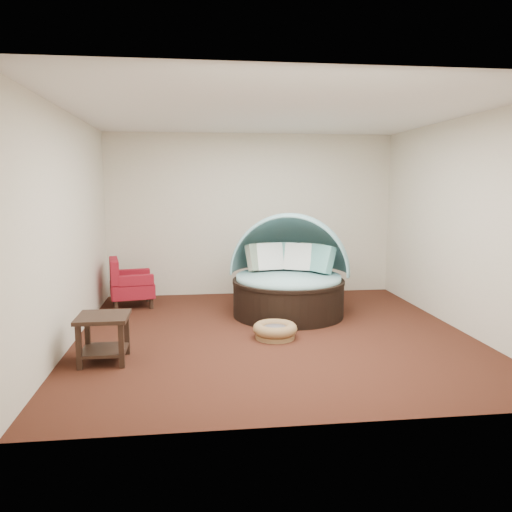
{
  "coord_description": "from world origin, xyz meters",
  "views": [
    {
      "loc": [
        -0.99,
        -6.21,
        1.92
      ],
      "look_at": [
        -0.15,
        0.6,
        0.94
      ],
      "focal_mm": 35.0,
      "sensor_mm": 36.0,
      "label": 1
    }
  ],
  "objects": [
    {
      "name": "wall_right",
      "position": [
        2.5,
        0.0,
        1.4
      ],
      "size": [
        0.0,
        5.0,
        5.0
      ],
      "primitive_type": "plane",
      "rotation": [
        1.57,
        0.0,
        -1.57
      ],
      "color": "beige",
      "rests_on": "floor"
    },
    {
      "name": "wall_back",
      "position": [
        0.0,
        2.5,
        1.4
      ],
      "size": [
        5.0,
        0.0,
        5.0
      ],
      "primitive_type": "plane",
      "rotation": [
        1.57,
        0.0,
        0.0
      ],
      "color": "beige",
      "rests_on": "floor"
    },
    {
      "name": "canopy_daybed",
      "position": [
        0.39,
        1.0,
        0.7
      ],
      "size": [
        2.07,
        2.04,
        1.51
      ],
      "rotation": [
        0.0,
        0.0,
        -0.28
      ],
      "color": "black",
      "rests_on": "floor"
    },
    {
      "name": "wall_front",
      "position": [
        0.0,
        -2.5,
        1.4
      ],
      "size": [
        5.0,
        0.0,
        5.0
      ],
      "primitive_type": "plane",
      "rotation": [
        -1.57,
        0.0,
        0.0
      ],
      "color": "beige",
      "rests_on": "floor"
    },
    {
      "name": "wall_left",
      "position": [
        -2.5,
        0.0,
        1.4
      ],
      "size": [
        0.0,
        5.0,
        5.0
      ],
      "primitive_type": "plane",
      "rotation": [
        1.57,
        0.0,
        1.57
      ],
      "color": "beige",
      "rests_on": "floor"
    },
    {
      "name": "ceiling",
      "position": [
        0.0,
        0.0,
        2.8
      ],
      "size": [
        5.0,
        5.0,
        0.0
      ],
      "primitive_type": "plane",
      "rotation": [
        3.14,
        0.0,
        0.0
      ],
      "color": "white",
      "rests_on": "wall_back"
    },
    {
      "name": "floor",
      "position": [
        0.0,
        0.0,
        0.0
      ],
      "size": [
        5.0,
        5.0,
        0.0
      ],
      "primitive_type": "plane",
      "color": "#421E13",
      "rests_on": "ground"
    },
    {
      "name": "red_armchair",
      "position": [
        -2.05,
        1.75,
        0.36
      ],
      "size": [
        0.78,
        0.78,
        0.78
      ],
      "rotation": [
        0.0,
        0.0,
        0.19
      ],
      "color": "black",
      "rests_on": "floor"
    },
    {
      "name": "side_table",
      "position": [
        -2.0,
        -0.79,
        0.34
      ],
      "size": [
        0.54,
        0.54,
        0.52
      ],
      "rotation": [
        0.0,
        0.0,
        -0.0
      ],
      "color": "black",
      "rests_on": "floor"
    },
    {
      "name": "pet_basket",
      "position": [
        -0.01,
        -0.18,
        0.1
      ],
      "size": [
        0.62,
        0.62,
        0.2
      ],
      "rotation": [
        0.0,
        0.0,
        -0.11
      ],
      "color": "brown",
      "rests_on": "floor"
    }
  ]
}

